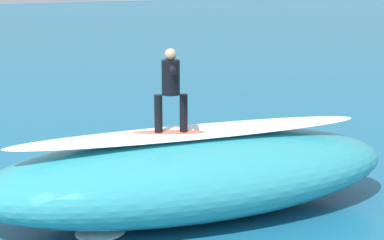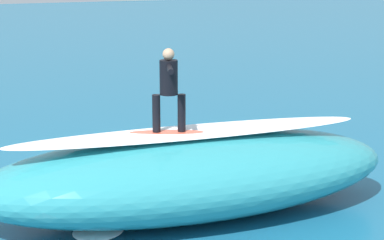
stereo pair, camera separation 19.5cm
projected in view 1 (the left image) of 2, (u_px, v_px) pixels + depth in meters
name	position (u px, v px, depth m)	size (l,w,h in m)	color
ground_plane	(163.00, 167.00, 14.58)	(120.00, 120.00, 0.00)	#196084
wave_crest	(192.00, 174.00, 11.75)	(7.70, 2.87, 1.49)	teal
wave_foam_lip	(192.00, 132.00, 11.56)	(6.54, 1.00, 0.08)	white
surfboard_riding	(171.00, 134.00, 11.43)	(2.07, 0.54, 0.09)	#E0563D
surfer_riding	(171.00, 84.00, 11.22)	(0.56, 1.34, 1.46)	black
surfboard_paddling	(206.00, 140.00, 16.61)	(2.48, 0.54, 0.09)	#E0563D
surfer_paddling	(211.00, 133.00, 16.64)	(1.71, 0.48, 0.31)	black
foam_patch_near	(101.00, 232.00, 10.99)	(0.91, 0.80, 0.11)	white
foam_patch_mid	(15.00, 196.00, 12.67)	(0.62, 0.41, 0.10)	white
foam_patch_far	(328.00, 177.00, 13.75)	(0.58, 0.44, 0.13)	white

